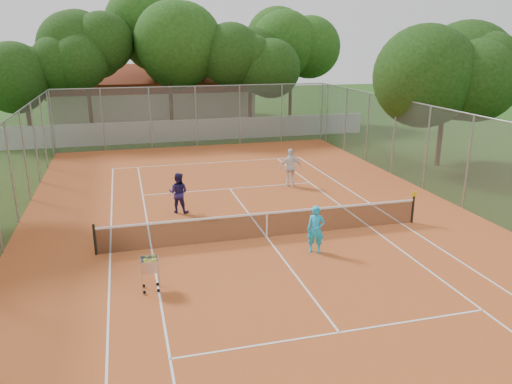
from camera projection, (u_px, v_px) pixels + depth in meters
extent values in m
plane|color=#1B3C10|center=(267.00, 238.00, 18.14)|extent=(120.00, 120.00, 0.00)
cube|color=#BA5524|center=(267.00, 237.00, 18.13)|extent=(18.00, 34.00, 0.02)
cube|color=white|center=(267.00, 237.00, 18.13)|extent=(10.98, 23.78, 0.01)
cube|color=black|center=(267.00, 225.00, 17.99)|extent=(11.88, 0.10, 0.98)
cube|color=slate|center=(267.00, 185.00, 17.55)|extent=(18.00, 34.00, 4.00)
cube|color=silver|center=(193.00, 130.00, 35.47)|extent=(26.00, 0.30, 1.50)
cube|color=beige|center=(153.00, 96.00, 43.80)|extent=(16.40, 9.00, 4.40)
cube|color=black|center=(185.00, 67.00, 37.00)|extent=(29.00, 19.00, 10.00)
imported|color=#1BB3EB|center=(316.00, 229.00, 16.65)|extent=(0.70, 0.59, 1.62)
imported|color=#251C54|center=(178.00, 193.00, 20.53)|extent=(1.01, 0.92, 1.70)
imported|color=white|center=(291.00, 168.00, 24.25)|extent=(1.14, 0.60, 1.86)
cube|color=#BCBBC3|center=(150.00, 273.00, 14.15)|extent=(0.63, 0.63, 1.08)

